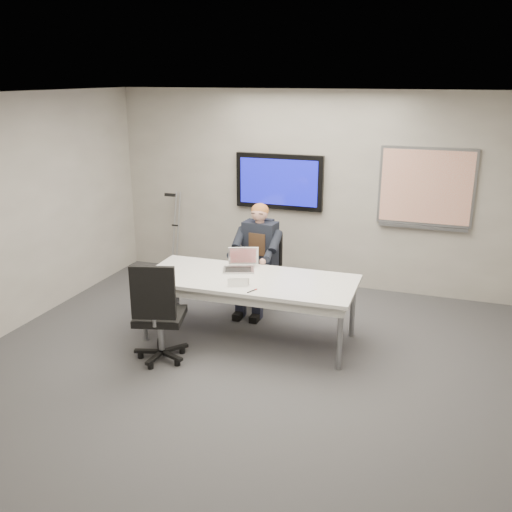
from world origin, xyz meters
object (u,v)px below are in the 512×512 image
(seated_person, at_px, (256,269))
(office_chair_far, at_px, (263,282))
(conference_table, at_px, (249,285))
(office_chair_near, at_px, (160,331))
(laptop, at_px, (241,264))

(seated_person, bearing_deg, office_chair_far, 92.23)
(conference_table, height_order, seated_person, seated_person)
(conference_table, height_order, office_chair_far, office_chair_far)
(seated_person, bearing_deg, conference_table, -70.48)
(office_chair_near, xyz_separation_m, seated_person, (0.50, 1.68, 0.21))
(seated_person, bearing_deg, laptop, -84.16)
(conference_table, distance_m, laptop, 0.36)
(conference_table, distance_m, office_chair_near, 1.16)
(office_chair_far, xyz_separation_m, office_chair_near, (-0.51, -1.93, 0.06))
(conference_table, relative_size, laptop, 5.48)
(office_chair_far, relative_size, laptop, 2.15)
(office_chair_far, xyz_separation_m, seated_person, (-0.01, -0.25, 0.27))
(conference_table, xyz_separation_m, laptop, (-0.20, 0.26, 0.15))
(office_chair_far, bearing_deg, office_chair_near, -87.99)
(conference_table, distance_m, seated_person, 0.85)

